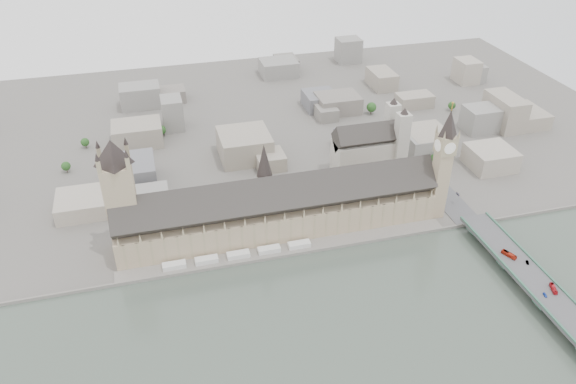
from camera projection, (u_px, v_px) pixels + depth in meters
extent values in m
plane|color=#595651|center=(285.00, 245.00, 458.19)|extent=(900.00, 900.00, 0.00)
cube|color=slate|center=(290.00, 255.00, 445.19)|extent=(600.00, 1.50, 3.00)
cube|color=slate|center=(287.00, 250.00, 451.55)|extent=(270.00, 15.00, 2.00)
cube|color=silver|center=(174.00, 265.00, 430.65)|extent=(18.00, 7.00, 4.00)
cube|color=silver|center=(207.00, 260.00, 436.12)|extent=(18.00, 7.00, 4.00)
cube|color=silver|center=(238.00, 255.00, 441.59)|extent=(18.00, 7.00, 4.00)
cube|color=silver|center=(269.00, 250.00, 447.06)|extent=(18.00, 7.00, 4.00)
cube|color=silver|center=(299.00, 245.00, 452.53)|extent=(18.00, 7.00, 4.00)
cube|color=tan|center=(279.00, 219.00, 467.70)|extent=(265.00, 40.00, 25.00)
cube|color=#2A2725|center=(279.00, 196.00, 455.52)|extent=(265.00, 40.73, 40.73)
cube|color=tan|center=(439.00, 185.00, 478.15)|extent=(12.00, 12.00, 62.00)
cube|color=gray|center=(446.00, 144.00, 457.11)|extent=(14.00, 14.00, 16.00)
cylinder|color=white|center=(454.00, 143.00, 458.68)|extent=(0.60, 10.00, 10.00)
cylinder|color=white|center=(438.00, 145.00, 455.53)|extent=(0.60, 10.00, 10.00)
cylinder|color=white|center=(441.00, 140.00, 462.96)|extent=(10.00, 0.60, 10.00)
cylinder|color=white|center=(450.00, 148.00, 451.25)|extent=(10.00, 0.60, 10.00)
cone|color=#292221|center=(449.00, 123.00, 446.85)|extent=(17.00, 17.00, 22.00)
cylinder|color=#B98D36|center=(452.00, 107.00, 439.30)|extent=(1.00, 1.00, 6.00)
sphere|color=#B98D36|center=(453.00, 103.00, 437.41)|extent=(2.00, 2.00, 2.00)
cone|color=gray|center=(451.00, 127.00, 457.33)|extent=(2.40, 2.40, 8.00)
cone|color=gray|center=(437.00, 129.00, 454.49)|extent=(2.40, 2.40, 8.00)
cone|color=gray|center=(459.00, 134.00, 446.77)|extent=(2.40, 2.40, 8.00)
cone|color=gray|center=(445.00, 136.00, 443.92)|extent=(2.40, 2.40, 8.00)
cube|color=tan|center=(123.00, 209.00, 431.05)|extent=(23.00, 23.00, 80.00)
cone|color=#292221|center=(112.00, 152.00, 404.07)|extent=(30.00, 30.00, 20.00)
cylinder|color=gray|center=(265.00, 186.00, 453.93)|extent=(12.00, 12.00, 20.00)
cone|color=#292221|center=(264.00, 160.00, 440.98)|extent=(13.00, 13.00, 28.00)
cube|color=#474749|center=(524.00, 275.00, 419.73)|extent=(25.00, 325.00, 10.25)
cube|color=#A4A094|center=(364.00, 156.00, 549.22)|extent=(60.00, 28.00, 34.00)
cube|color=#2A2725|center=(365.00, 136.00, 537.34)|extent=(60.00, 28.28, 28.28)
cube|color=#A4A094|center=(390.00, 133.00, 557.88)|extent=(12.00, 12.00, 64.00)
cube|color=#A4A094|center=(401.00, 144.00, 538.37)|extent=(12.00, 12.00, 64.00)
imported|color=red|center=(509.00, 254.00, 429.32)|extent=(7.46, 12.50, 3.44)
imported|color=red|center=(553.00, 288.00, 397.54)|extent=(6.00, 11.15, 3.04)
imported|color=#1A3BAA|center=(545.00, 295.00, 393.14)|extent=(2.62, 4.70, 1.51)
imported|color=gray|center=(527.00, 262.00, 422.96)|extent=(3.19, 4.77, 1.49)
imported|color=gray|center=(458.00, 194.00, 503.00)|extent=(2.25, 4.95, 1.41)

